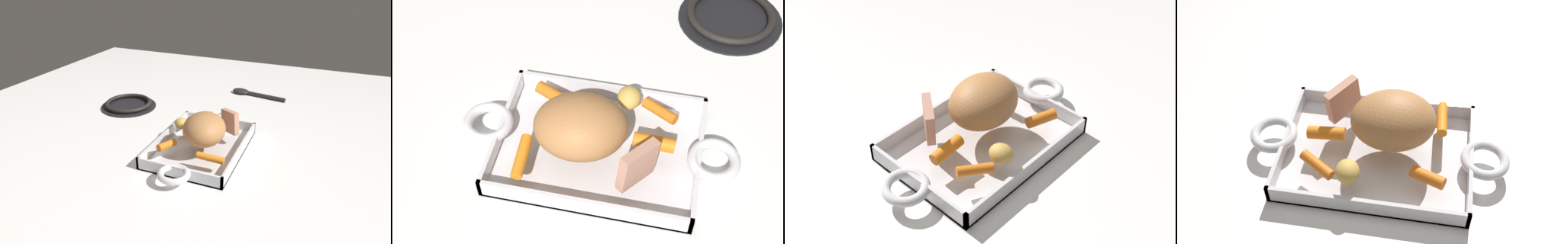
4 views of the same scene
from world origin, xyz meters
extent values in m
plane|color=white|center=(0.00, 0.00, 0.00)|extent=(1.82, 1.82, 0.00)
cube|color=silver|center=(0.00, 0.00, 0.00)|extent=(0.31, 0.23, 0.01)
cube|color=silver|center=(0.00, 0.11, 0.02)|extent=(0.31, 0.01, 0.03)
cube|color=silver|center=(0.00, -0.11, 0.02)|extent=(0.31, 0.01, 0.03)
cube|color=silver|center=(0.15, 0.00, 0.02)|extent=(0.01, 0.23, 0.03)
cube|color=silver|center=(-0.15, 0.00, 0.02)|extent=(0.01, 0.23, 0.03)
torus|color=silver|center=(0.17, 0.00, 0.03)|extent=(0.08, 0.08, 0.02)
torus|color=silver|center=(-0.17, 0.00, 0.03)|extent=(0.08, 0.08, 0.02)
ellipsoid|color=#AD7241|center=(0.02, 0.02, 0.08)|extent=(0.15, 0.13, 0.08)
cube|color=tan|center=(-0.07, 0.06, 0.07)|extent=(0.05, 0.06, 0.07)
cylinder|color=orange|center=(0.10, 0.06, 0.04)|extent=(0.02, 0.07, 0.02)
cylinder|color=orange|center=(-0.08, 0.00, 0.05)|extent=(0.06, 0.02, 0.03)
cylinder|color=orange|center=(-0.08, -0.06, 0.04)|extent=(0.06, 0.05, 0.02)
cylinder|color=orange|center=(0.09, -0.06, 0.05)|extent=(0.06, 0.04, 0.02)
ellipsoid|color=gold|center=(-0.03, -0.07, 0.05)|extent=(0.04, 0.05, 0.03)
cylinder|color=black|center=(-0.18, -0.35, 0.00)|extent=(0.19, 0.19, 0.01)
torus|color=black|center=(-0.18, -0.35, 0.01)|extent=(0.16, 0.16, 0.01)
cylinder|color=black|center=(-0.45, 0.08, 0.01)|extent=(0.04, 0.15, 0.02)
ellipsoid|color=black|center=(-0.46, -0.02, 0.01)|extent=(0.05, 0.07, 0.02)
camera|label=1|loc=(0.76, 0.30, 0.48)|focal=31.62mm
camera|label=2|loc=(-0.09, 0.52, 0.72)|focal=53.35mm
camera|label=3|loc=(-0.52, -0.49, 0.65)|focal=50.46mm
camera|label=4|loc=(0.07, -0.50, 0.63)|focal=44.95mm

